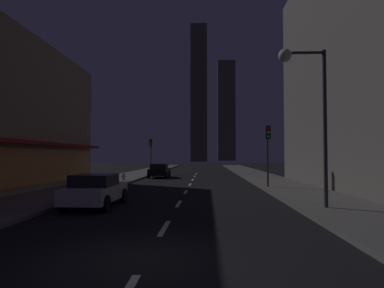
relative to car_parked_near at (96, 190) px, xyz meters
name	(u,v)px	position (x,y,z in m)	size (l,w,h in m)	color
ground_plane	(196,175)	(3.60, 24.64, -0.79)	(78.00, 136.00, 0.10)	black
sidewalk_right	(255,174)	(10.60, 24.64, -0.67)	(4.00, 76.00, 0.15)	#605E59
sidewalk_left	(137,174)	(-3.40, 24.64, -0.67)	(4.00, 76.00, 0.15)	#605E59
lane_marking_center	(188,188)	(3.60, 8.84, -0.73)	(0.16, 38.60, 0.01)	silver
skyscraper_distant_tall	(199,93)	(1.83, 117.06, 26.60)	(6.49, 5.59, 54.68)	#504C3C
skyscraper_distant_mid	(226,111)	(14.31, 143.65, 23.05)	(8.28, 5.60, 47.59)	#544F3F
car_parked_near	(96,190)	(0.00, 0.00, 0.00)	(1.98, 4.24, 1.45)	silver
car_parked_far	(159,170)	(0.00, 19.72, 0.00)	(1.98, 4.24, 1.45)	black
fire_hydrant_far_left	(124,177)	(-2.30, 13.97, -0.29)	(0.42, 0.30, 0.65)	#B2B2B2
traffic_light_near_right	(268,142)	(9.10, 8.26, 2.45)	(0.32, 0.48, 4.20)	#2D2D2D
traffic_light_far_left	(151,148)	(-1.90, 25.56, 2.45)	(0.32, 0.48, 4.20)	#2D2D2D
street_lamp_right	(304,88)	(8.98, -0.68, 4.33)	(1.96, 0.56, 6.58)	#38383D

